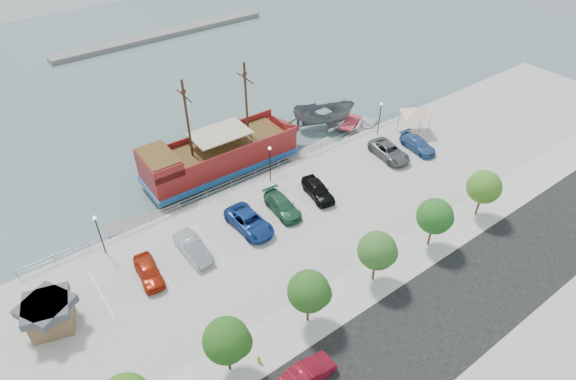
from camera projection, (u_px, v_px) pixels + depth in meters
ground at (308, 220)px, 47.98m from camera, size 160.00×160.00×0.00m
land_slab at (490, 372)px, 34.46m from camera, size 100.00×58.00×1.20m
street at (436, 321)px, 37.24m from camera, size 100.00×8.00×0.04m
sidewalk at (381, 274)px, 41.03m from camera, size 100.00×4.00×0.05m
seawall_railing at (264, 171)px, 51.97m from camera, size 50.00×0.06×1.00m
far_shore at (163, 34)px, 87.19m from camera, size 40.00×3.00×0.80m
pirate_ship at (232, 152)px, 53.78m from camera, size 20.14×5.91×12.66m
patrol_boat at (323, 117)px, 61.26m from camera, size 8.32×6.43×3.05m
speedboat at (350, 125)px, 61.20m from camera, size 7.31×7.97×1.35m
dock_west at (146, 221)px, 47.51m from camera, size 7.75×3.63×0.43m
dock_mid at (312, 151)px, 57.41m from camera, size 6.93×2.41×0.39m
dock_east at (361, 131)px, 61.09m from camera, size 6.92×4.40×0.38m
shed at (49, 314)px, 36.01m from camera, size 4.07×4.07×2.70m
canopy_tent at (417, 107)px, 57.46m from camera, size 5.51×5.51×3.79m
street_sedan at (306, 375)px, 32.87m from camera, size 4.48×1.59×1.47m
fire_hydrant at (259, 359)px, 34.17m from camera, size 0.26×0.26×0.75m
lamp_post_left at (98, 228)px, 41.23m from camera, size 0.36×0.36×4.28m
lamp_post_mid at (270, 158)px, 49.66m from camera, size 0.36×0.36×4.28m
lamp_post_right at (380, 113)px, 57.15m from camera, size 0.36×0.36×4.28m
tree_b at (229, 341)px, 32.01m from camera, size 3.30×3.20×5.00m
tree_c at (311, 292)px, 35.29m from camera, size 3.30×3.20×5.00m
tree_d at (379, 251)px, 38.56m from camera, size 3.30×3.20×5.00m
tree_e at (436, 217)px, 41.84m from camera, size 3.30×3.20×5.00m
tree_f at (485, 188)px, 45.12m from camera, size 3.30×3.20×5.00m
parked_car_a at (148, 271)px, 40.25m from camera, size 2.27×4.57×1.49m
parked_car_b at (193, 248)px, 42.40m from camera, size 1.78×4.83×1.58m
parked_car_c at (249, 222)px, 45.10m from camera, size 2.82×5.72×1.56m
parked_car_d at (282, 206)px, 47.04m from camera, size 2.45×5.19×1.46m
parked_car_e at (318, 190)px, 48.91m from camera, size 2.70×4.95×1.60m
parked_car_g at (389, 151)px, 54.54m from camera, size 3.18×5.74×1.52m
parked_car_h at (418, 144)px, 55.81m from camera, size 2.45×5.06×1.42m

